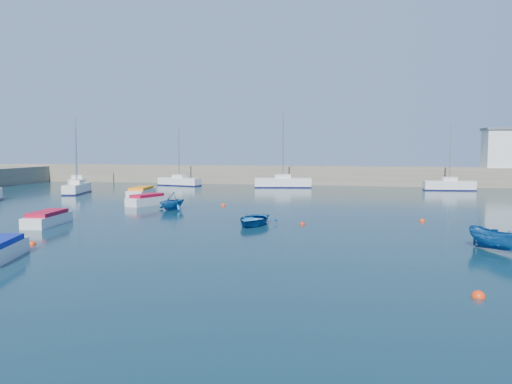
% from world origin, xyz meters
% --- Properties ---
extents(ground, '(220.00, 220.00, 0.00)m').
position_xyz_m(ground, '(0.00, 0.00, 0.00)').
color(ground, '#0B2733').
rests_on(ground, ground).
extents(back_wall, '(96.00, 4.50, 2.60)m').
position_xyz_m(back_wall, '(0.00, 46.00, 1.30)').
color(back_wall, '#706955').
rests_on(back_wall, ground).
extents(sailboat_3, '(2.67, 5.72, 7.46)m').
position_xyz_m(sailboat_3, '(-23.28, 25.72, 0.62)').
color(sailboat_3, silver).
rests_on(sailboat_3, ground).
extents(sailboat_4, '(4.95, 6.98, 9.06)m').
position_xyz_m(sailboat_4, '(-28.63, 34.55, 0.64)').
color(sailboat_4, silver).
rests_on(sailboat_4, ground).
extents(sailboat_5, '(6.37, 3.16, 8.14)m').
position_xyz_m(sailboat_5, '(-15.97, 39.50, 0.60)').
color(sailboat_5, silver).
rests_on(sailboat_5, ground).
extents(sailboat_6, '(7.68, 3.40, 9.77)m').
position_xyz_m(sailboat_6, '(-1.39, 39.40, 0.68)').
color(sailboat_6, silver).
rests_on(sailboat_6, ground).
extents(sailboat_7, '(6.16, 2.19, 8.10)m').
position_xyz_m(sailboat_7, '(19.47, 38.85, 0.65)').
color(sailboat_7, silver).
rests_on(sailboat_7, ground).
extents(motorboat_0, '(1.95, 4.45, 0.97)m').
position_xyz_m(motorboat_0, '(-12.24, 3.93, 0.45)').
color(motorboat_0, silver).
rests_on(motorboat_0, ground).
extents(motorboat_1, '(2.78, 4.43, 1.02)m').
position_xyz_m(motorboat_1, '(-10.55, 16.46, 0.48)').
color(motorboat_1, silver).
rests_on(motorboat_1, ground).
extents(motorboat_2, '(2.28, 5.13, 1.02)m').
position_xyz_m(motorboat_2, '(-14.64, 24.13, 0.48)').
color(motorboat_2, silver).
rests_on(motorboat_2, ground).
extents(dinghy_center, '(3.18, 4.11, 0.78)m').
position_xyz_m(dinghy_center, '(1.50, 6.73, 0.39)').
color(dinghy_center, '#155396').
rests_on(dinghy_center, ground).
extents(dinghy_left, '(3.46, 3.65, 1.52)m').
position_xyz_m(dinghy_left, '(-6.98, 13.53, 0.76)').
color(dinghy_left, '#155396').
rests_on(dinghy_left, ground).
extents(dinghy_right, '(2.84, 3.29, 1.23)m').
position_xyz_m(dinghy_right, '(15.34, 0.76, 0.62)').
color(dinghy_right, '#155396').
rests_on(dinghy_right, ground).
extents(buoy_0, '(0.38, 0.38, 0.38)m').
position_xyz_m(buoy_0, '(-8.85, -2.43, 0.00)').
color(buoy_0, red).
rests_on(buoy_0, ground).
extents(buoy_1, '(0.38, 0.38, 0.38)m').
position_xyz_m(buoy_1, '(4.75, 7.64, 0.00)').
color(buoy_1, '#B3240D').
rests_on(buoy_1, ground).
extents(buoy_2, '(0.42, 0.42, 0.42)m').
position_xyz_m(buoy_2, '(12.99, 10.78, 0.00)').
color(buoy_2, red).
rests_on(buoy_2, ground).
extents(buoy_3, '(0.43, 0.43, 0.43)m').
position_xyz_m(buoy_3, '(-3.53, 17.30, 0.00)').
color(buoy_3, red).
rests_on(buoy_3, ground).
extents(buoy_5, '(0.50, 0.50, 0.50)m').
position_xyz_m(buoy_5, '(12.66, -7.79, 0.00)').
color(buoy_5, red).
rests_on(buoy_5, ground).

